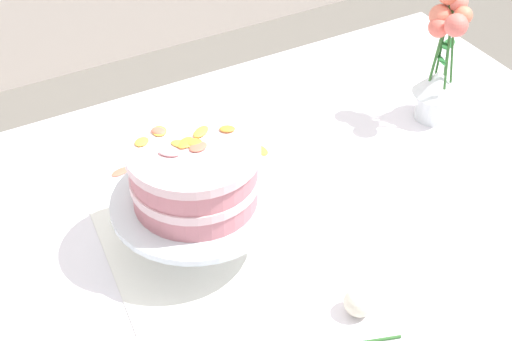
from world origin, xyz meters
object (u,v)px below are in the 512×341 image
object	(u,v)px
flower_vase	(441,64)
dining_table	(298,253)
layer_cake	(194,174)
fallen_rose	(359,303)
cake_stand	(196,207)

from	to	relation	value
flower_vase	dining_table	bearing A→B (deg)	-161.87
layer_cake	fallen_rose	bearing A→B (deg)	-60.36
dining_table	layer_cake	bearing A→B (deg)	169.82
cake_stand	layer_cake	xyz separation A→B (m)	(-0.00, 0.00, 0.07)
fallen_rose	dining_table	bearing A→B (deg)	81.39
cake_stand	flower_vase	size ratio (longest dim) A/B	0.95
dining_table	cake_stand	distance (m)	0.26
layer_cake	flower_vase	xyz separation A→B (m)	(0.60, 0.10, -0.02)
dining_table	flower_vase	size ratio (longest dim) A/B	4.61
layer_cake	fallen_rose	world-z (taller)	layer_cake
layer_cake	fallen_rose	size ratio (longest dim) A/B	2.17
layer_cake	flower_vase	world-z (taller)	flower_vase
fallen_rose	cake_stand	bearing A→B (deg)	119.65
flower_vase	fallen_rose	distance (m)	0.59
flower_vase	fallen_rose	bearing A→B (deg)	-140.52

